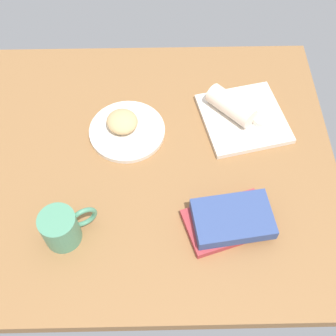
# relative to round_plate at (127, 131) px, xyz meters

# --- Properties ---
(dining_table) EXTENTS (1.10, 0.90, 0.04)m
(dining_table) POSITION_rel_round_plate_xyz_m (-0.03, 0.09, -0.03)
(dining_table) COLOR olive
(dining_table) RESTS_ON ground
(round_plate) EXTENTS (0.22, 0.22, 0.01)m
(round_plate) POSITION_rel_round_plate_xyz_m (0.00, 0.00, 0.00)
(round_plate) COLOR silver
(round_plate) RESTS_ON dining_table
(scone_pastry) EXTENTS (0.13, 0.13, 0.04)m
(scone_pastry) POSITION_rel_round_plate_xyz_m (0.01, -0.01, 0.03)
(scone_pastry) COLOR tan
(scone_pastry) RESTS_ON round_plate
(square_plate) EXTENTS (0.28, 0.28, 0.02)m
(square_plate) POSITION_rel_round_plate_xyz_m (-0.34, -0.04, 0.00)
(square_plate) COLOR silver
(square_plate) RESTS_ON dining_table
(sauce_cup) EXTENTS (0.05, 0.05, 0.02)m
(sauce_cup) POSITION_rel_round_plate_xyz_m (-0.39, -0.02, 0.02)
(sauce_cup) COLOR silver
(sauce_cup) RESTS_ON square_plate
(breakfast_wrap) EXTENTS (0.15, 0.15, 0.06)m
(breakfast_wrap) POSITION_rel_round_plate_xyz_m (-0.30, -0.06, 0.04)
(breakfast_wrap) COLOR beige
(breakfast_wrap) RESTS_ON square_plate
(book_stack) EXTENTS (0.23, 0.18, 0.05)m
(book_stack) POSITION_rel_round_plate_xyz_m (-0.27, 0.30, 0.02)
(book_stack) COLOR #A53338
(book_stack) RESTS_ON dining_table
(coffee_mug) EXTENTS (0.13, 0.10, 0.10)m
(coffee_mug) POSITION_rel_round_plate_xyz_m (0.14, 0.32, 0.04)
(coffee_mug) COLOR #4C8C6B
(coffee_mug) RESTS_ON dining_table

